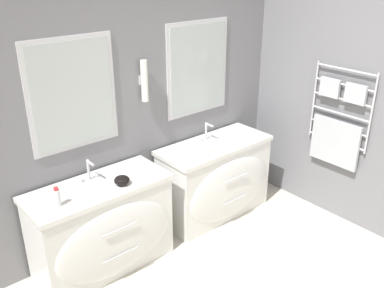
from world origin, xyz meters
TOP-DOWN VIEW (x-y plane):
  - wall_back at (0.00, 1.93)m, footprint 4.81×0.14m
  - wall_right at (1.63, 0.85)m, footprint 0.13×3.85m
  - vanity_left at (-0.63, 1.59)m, footprint 1.18×0.56m
  - vanity_right at (0.67, 1.59)m, footprint 1.18×0.56m
  - faucet_left at (-0.63, 1.75)m, footprint 0.17×0.11m
  - faucet_right at (0.67, 1.75)m, footprint 0.17×0.11m
  - toiletry_bottle at (-1.00, 1.54)m, footprint 0.05×0.05m
  - amenity_bowl at (-0.47, 1.51)m, footprint 0.13×0.13m
  - soap_dish at (0.47, 1.50)m, footprint 0.12×0.08m

SIDE VIEW (x-z plane):
  - vanity_left at x=-0.63m, z-range 0.01..0.80m
  - vanity_right at x=0.67m, z-range 0.01..0.80m
  - soap_dish at x=0.47m, z-range 0.79..0.83m
  - amenity_bowl at x=-0.47m, z-range 0.79..0.87m
  - toiletry_bottle at x=-1.00m, z-range 0.78..0.94m
  - faucet_left at x=-0.63m, z-range 0.79..0.97m
  - faucet_right at x=0.67m, z-range 0.79..0.97m
  - wall_right at x=1.63m, z-range -0.01..2.59m
  - wall_back at x=0.00m, z-range 0.01..2.61m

